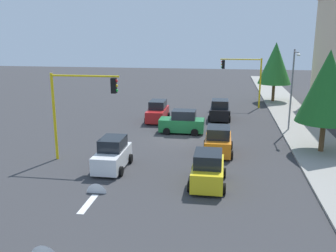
{
  "coord_description": "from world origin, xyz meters",
  "views": [
    {
      "loc": [
        28.71,
        3.54,
        8.36
      ],
      "look_at": [
        0.56,
        -0.72,
        1.2
      ],
      "focal_mm": 39.98,
      "sensor_mm": 36.0,
      "label": 1
    }
  ],
  "objects": [
    {
      "name": "car_white",
      "position": [
        7.2,
        -3.24,
        0.89
      ],
      "size": [
        3.77,
        1.92,
        1.98
      ],
      "color": "white",
      "rests_on": "ground"
    },
    {
      "name": "car_yellow",
      "position": [
        8.95,
        2.81,
        0.9
      ],
      "size": [
        3.77,
        2.03,
        1.98
      ],
      "color": "yellow",
      "rests_on": "ground"
    },
    {
      "name": "car_black",
      "position": [
        -7.66,
        3.19,
        0.9
      ],
      "size": [
        3.87,
        2.12,
        1.98
      ],
      "color": "black",
      "rests_on": "ground"
    },
    {
      "name": "lane_arrow_near",
      "position": [
        11.51,
        -3.0,
        0.01
      ],
      "size": [
        2.4,
        1.1,
        1.1
      ],
      "color": "silver",
      "rests_on": "ground"
    },
    {
      "name": "tree_roadside_far",
      "position": [
        -18.0,
        9.5,
        4.73
      ],
      "size": [
        3.96,
        3.96,
        7.22
      ],
      "color": "brown",
      "rests_on": "ground"
    },
    {
      "name": "traffic_signal_far_left",
      "position": [
        -14.0,
        5.68,
        3.95
      ],
      "size": [
        0.36,
        4.59,
        5.58
      ],
      "color": "yellow",
      "rests_on": "ground"
    },
    {
      "name": "traffic_signal_near_right",
      "position": [
        6.0,
        -5.72,
        4.11
      ],
      "size": [
        0.36,
        4.59,
        5.81
      ],
      "color": "yellow",
      "rests_on": "ground"
    },
    {
      "name": "car_green",
      "position": [
        -2.0,
        0.12,
        0.9
      ],
      "size": [
        1.98,
        3.78,
        1.98
      ],
      "color": "#1E7238",
      "rests_on": "ground"
    },
    {
      "name": "car_orange",
      "position": [
        3.21,
        3.26,
        0.9
      ],
      "size": [
        3.63,
        2.09,
        1.98
      ],
      "color": "orange",
      "rests_on": "ground"
    },
    {
      "name": "street_lamp_curbside",
      "position": [
        -3.61,
        9.2,
        4.35
      ],
      "size": [
        2.15,
        0.28,
        7.0
      ],
      "color": "slate",
      "rests_on": "ground"
    },
    {
      "name": "ground_plane",
      "position": [
        0.0,
        0.0,
        0.0
      ],
      "size": [
        120.0,
        120.0,
        0.0
      ],
      "primitive_type": "plane",
      "color": "#353538"
    },
    {
      "name": "car_red",
      "position": [
        -6.03,
        -2.73,
        0.9
      ],
      "size": [
        4.09,
        1.98,
        1.98
      ],
      "color": "red",
      "rests_on": "ground"
    },
    {
      "name": "tree_roadside_near",
      "position": [
        2.0,
        10.5,
        4.76
      ],
      "size": [
        3.98,
        3.98,
        7.26
      ],
      "color": "brown",
      "rests_on": "ground"
    },
    {
      "name": "sidewalk_kerb",
      "position": [
        -5.0,
        10.5,
        0.07
      ],
      "size": [
        80.0,
        4.0,
        0.15
      ],
      "primitive_type": "cube",
      "color": "gray",
      "rests_on": "ground"
    }
  ]
}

